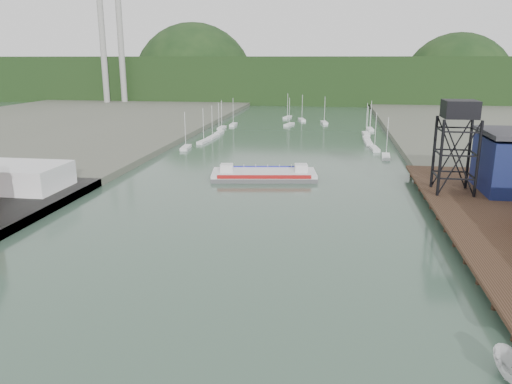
% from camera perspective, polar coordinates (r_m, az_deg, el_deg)
% --- Properties ---
extents(east_pier, '(14.00, 70.00, 2.45)m').
position_cam_1_polar(east_pier, '(83.26, 24.59, -2.47)').
color(east_pier, black).
rests_on(east_pier, ground).
extents(white_shed, '(18.00, 12.00, 4.50)m').
position_cam_1_polar(white_shed, '(102.32, -25.87, 1.59)').
color(white_shed, silver).
rests_on(white_shed, west_quay).
extents(lift_tower, '(6.50, 6.50, 16.00)m').
position_cam_1_polar(lift_tower, '(92.52, 22.23, 8.14)').
color(lift_tower, black).
rests_on(lift_tower, east_pier).
extents(marina_sailboats, '(57.71, 92.65, 0.90)m').
position_cam_1_polar(marina_sailboats, '(172.42, 4.23, 6.78)').
color(marina_sailboats, silver).
rests_on(marina_sailboats, ground).
extents(smokestacks, '(11.20, 8.20, 60.00)m').
position_cam_1_polar(smokestacks, '(290.14, -16.11, 15.46)').
color(smokestacks, gray).
rests_on(smokestacks, ground).
extents(distant_hills, '(500.00, 120.00, 80.00)m').
position_cam_1_polar(distant_hills, '(333.78, 5.97, 12.44)').
color(distant_hills, black).
rests_on(distant_hills, ground).
extents(chain_ferry, '(23.15, 12.06, 3.18)m').
position_cam_1_polar(chain_ferry, '(106.87, 0.91, 2.01)').
color(chain_ferry, '#4F5052').
rests_on(chain_ferry, ground).
extents(motorboat, '(2.16, 5.41, 2.07)m').
position_cam_1_polar(motorboat, '(46.75, 27.17, -17.61)').
color(motorboat, silver).
rests_on(motorboat, ground).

